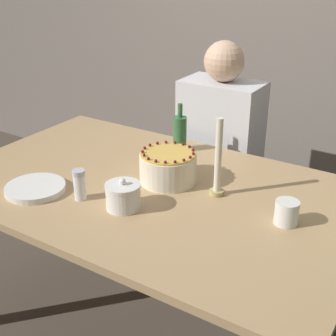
% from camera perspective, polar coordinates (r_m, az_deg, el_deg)
% --- Properties ---
extents(ground_plane, '(12.00, 12.00, 0.00)m').
position_cam_1_polar(ground_plane, '(2.28, -1.93, -19.23)').
color(ground_plane, '#4C4238').
extents(wall_behind, '(8.00, 0.05, 2.60)m').
position_cam_1_polar(wall_behind, '(2.91, 14.20, 18.57)').
color(wall_behind, slate).
rests_on(wall_behind, ground_plane).
extents(dining_table, '(1.63, 1.00, 0.75)m').
position_cam_1_polar(dining_table, '(1.89, -2.22, -4.89)').
color(dining_table, tan).
rests_on(dining_table, ground_plane).
extents(cake, '(0.23, 0.23, 0.13)m').
position_cam_1_polar(cake, '(1.85, 0.00, 0.11)').
color(cake, '#EFE5CC').
rests_on(cake, dining_table).
extents(sugar_bowl, '(0.13, 0.13, 0.12)m').
position_cam_1_polar(sugar_bowl, '(1.67, -5.49, -3.41)').
color(sugar_bowl, white).
rests_on(sugar_bowl, dining_table).
extents(sugar_shaker, '(0.05, 0.05, 0.12)m').
position_cam_1_polar(sugar_shaker, '(1.75, -10.72, -1.97)').
color(sugar_shaker, white).
rests_on(sugar_shaker, dining_table).
extents(plate_stack, '(0.23, 0.23, 0.02)m').
position_cam_1_polar(plate_stack, '(1.87, -15.86, -2.39)').
color(plate_stack, white).
rests_on(plate_stack, dining_table).
extents(candle, '(0.06, 0.06, 0.30)m').
position_cam_1_polar(candle, '(1.73, 6.10, 0.46)').
color(candle, tan).
rests_on(candle, dining_table).
extents(bottle, '(0.06, 0.06, 0.22)m').
position_cam_1_polar(bottle, '(2.14, 1.46, 4.32)').
color(bottle, '#2D6638').
rests_on(bottle, dining_table).
extents(cup, '(0.08, 0.08, 0.08)m').
position_cam_1_polar(cup, '(1.63, 14.25, -5.28)').
color(cup, white).
rests_on(cup, dining_table).
extents(person_man_blue_shirt, '(0.40, 0.34, 1.21)m').
position_cam_1_polar(person_man_blue_shirt, '(2.50, 6.18, -0.40)').
color(person_man_blue_shirt, '#2D2D38').
rests_on(person_man_blue_shirt, ground_plane).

